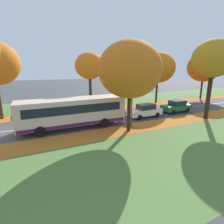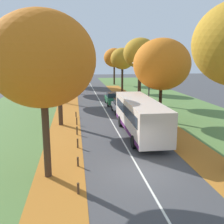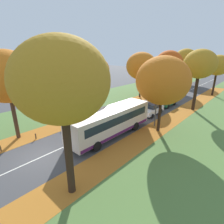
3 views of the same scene
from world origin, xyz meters
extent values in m
plane|color=#424244|center=(0.00, 0.00, 0.00)|extent=(160.00, 160.00, 0.00)
cube|color=#517538|center=(-9.20, 20.00, 0.00)|extent=(12.00, 90.00, 0.01)
cube|color=#B26B23|center=(-4.60, 14.00, 0.01)|extent=(2.80, 60.00, 0.00)
cube|color=#517538|center=(9.20, 20.00, 0.00)|extent=(12.00, 90.00, 0.01)
cube|color=#B26B23|center=(4.60, 14.00, 0.01)|extent=(2.80, 60.00, 0.00)
cube|color=silver|center=(0.00, 20.00, 0.00)|extent=(0.12, 80.00, 0.01)
cylinder|color=#422D1E|center=(-5.22, 0.33, 2.17)|extent=(0.39, 0.39, 4.33)
ellipsoid|color=orange|center=(-5.22, 0.33, 6.40)|extent=(5.50, 5.50, 4.95)
cylinder|color=#422D1E|center=(-5.05, 11.46, 2.33)|extent=(0.42, 0.42, 4.67)
ellipsoid|color=orange|center=(-5.05, 11.46, 6.18)|extent=(4.03, 4.03, 3.63)
cylinder|color=black|center=(-5.31, 23.61, 1.92)|extent=(0.34, 0.34, 3.83)
ellipsoid|color=orange|center=(-5.31, 23.61, 5.97)|extent=(5.69, 5.69, 5.12)
cylinder|color=black|center=(-4.77, 34.36, 1.89)|extent=(0.34, 0.34, 3.78)
ellipsoid|color=#C64C14|center=(-4.77, 34.36, 6.09)|extent=(6.14, 6.14, 5.52)
cylinder|color=#422D1E|center=(-5.48, 46.52, 2.03)|extent=(0.36, 0.36, 4.05)
ellipsoid|color=#B27F1E|center=(-5.48, 46.52, 6.45)|extent=(6.39, 6.39, 5.75)
cylinder|color=black|center=(5.18, -0.39, 2.64)|extent=(0.48, 0.48, 5.29)
ellipsoid|color=#B27F1E|center=(5.18, -0.39, 7.21)|extent=(5.13, 5.13, 4.62)
cylinder|color=black|center=(4.97, 11.76, 1.81)|extent=(0.33, 0.33, 3.62)
ellipsoid|color=orange|center=(4.97, 11.76, 5.74)|extent=(5.66, 5.66, 5.09)
cylinder|color=black|center=(5.38, 22.27, 2.59)|extent=(0.47, 0.47, 5.19)
ellipsoid|color=#B27F1E|center=(5.38, 22.27, 6.91)|extent=(4.60, 4.60, 4.14)
cylinder|color=black|center=(5.19, 34.67, 2.20)|extent=(0.40, 0.40, 4.39)
ellipsoid|color=#B27F1E|center=(5.19, 34.67, 6.03)|extent=(4.37, 4.37, 3.93)
cylinder|color=#4C3823|center=(-3.60, -1.85, 0.29)|extent=(0.12, 0.12, 0.57)
cylinder|color=#4C3823|center=(-3.57, 1.42, 0.30)|extent=(0.12, 0.12, 0.60)
cylinder|color=#4C3823|center=(-3.53, 4.69, 0.35)|extent=(0.12, 0.12, 0.71)
cylinder|color=#4C3823|center=(-3.54, 7.96, 0.36)|extent=(0.12, 0.12, 0.73)
cylinder|color=#4C3823|center=(-3.53, 11.23, 0.36)|extent=(0.12, 0.12, 0.72)
cylinder|color=#4C3823|center=(-3.58, 14.50, 0.30)|extent=(0.12, 0.12, 0.60)
cylinder|color=#47474C|center=(4.00, 12.68, 3.00)|extent=(0.14, 0.14, 6.00)
cylinder|color=#47474C|center=(3.20, 12.68, 5.90)|extent=(1.60, 0.10, 0.10)
ellipsoid|color=silver|center=(2.40, 12.68, 5.85)|extent=(0.44, 0.28, 0.20)
cube|color=beige|center=(1.72, 7.27, 1.73)|extent=(2.63, 10.43, 2.50)
cube|color=#19232D|center=(1.65, 2.13, 2.08)|extent=(2.30, 0.13, 1.30)
cube|color=#19232D|center=(1.72, 7.27, 2.13)|extent=(2.65, 9.18, 0.80)
cube|color=#4C1951|center=(1.72, 7.27, 0.66)|extent=(2.64, 10.22, 0.32)
cylinder|color=black|center=(2.86, 4.03, 0.48)|extent=(0.31, 0.96, 0.96)
cylinder|color=black|center=(0.49, 4.06, 0.48)|extent=(0.31, 0.96, 0.96)
cylinder|color=black|center=(2.94, 10.11, 0.48)|extent=(0.31, 0.96, 0.96)
cylinder|color=black|center=(0.56, 10.14, 0.48)|extent=(0.31, 0.96, 0.96)
cube|color=silver|center=(1.66, 16.07, 0.67)|extent=(1.73, 4.21, 0.70)
cube|color=#19232D|center=(1.66, 16.22, 1.32)|extent=(1.46, 2.03, 0.60)
cylinder|color=black|center=(2.45, 14.77, 0.32)|extent=(0.22, 0.64, 0.64)
cylinder|color=black|center=(0.89, 14.76, 0.32)|extent=(0.22, 0.64, 0.64)
cylinder|color=black|center=(2.43, 17.37, 0.32)|extent=(0.22, 0.64, 0.64)
cylinder|color=black|center=(0.87, 17.36, 0.32)|extent=(0.22, 0.64, 0.64)
cube|color=#1E6038|center=(1.44, 21.48, 0.67)|extent=(1.71, 4.20, 0.70)
cube|color=#19232D|center=(1.44, 21.63, 1.32)|extent=(1.45, 2.02, 0.60)
cylinder|color=black|center=(2.23, 20.18, 0.32)|extent=(0.22, 0.64, 0.64)
cylinder|color=black|center=(0.66, 20.18, 0.32)|extent=(0.22, 0.64, 0.64)
cylinder|color=black|center=(2.22, 22.79, 0.32)|extent=(0.22, 0.64, 0.64)
cylinder|color=black|center=(0.66, 22.78, 0.32)|extent=(0.22, 0.64, 0.64)
camera|label=1|loc=(18.56, 3.40, 5.85)|focal=28.00mm
camera|label=2|loc=(-3.61, -13.55, 6.59)|focal=42.00mm
camera|label=3|loc=(13.20, -5.43, 8.68)|focal=28.00mm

